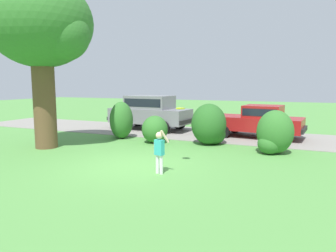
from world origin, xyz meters
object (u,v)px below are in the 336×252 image
(frisbee, at_px, (180,108))
(parked_sedan, at_px, (258,120))
(parked_suv, at_px, (150,111))
(child_thrower, at_px, (159,149))
(oak_tree_large, at_px, (44,29))

(frisbee, bearing_deg, parked_sedan, 76.58)
(parked_suv, distance_m, child_thrower, 8.69)
(parked_sedan, height_order, parked_suv, parked_suv)
(frisbee, bearing_deg, parked_suv, 124.06)
(oak_tree_large, height_order, parked_suv, oak_tree_large)
(parked_suv, relative_size, frisbee, 16.85)
(parked_suv, bearing_deg, child_thrower, -61.07)
(child_thrower, distance_m, frisbee, 1.54)
(parked_suv, relative_size, child_thrower, 3.74)
(parked_suv, height_order, child_thrower, parked_suv)
(oak_tree_large, distance_m, parked_suv, 7.16)
(oak_tree_large, height_order, parked_sedan, oak_tree_large)
(oak_tree_large, bearing_deg, parked_sedan, 38.06)
(parked_sedan, xyz_separation_m, child_thrower, (-1.72, -7.41, -0.13))
(frisbee, bearing_deg, oak_tree_large, 175.01)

